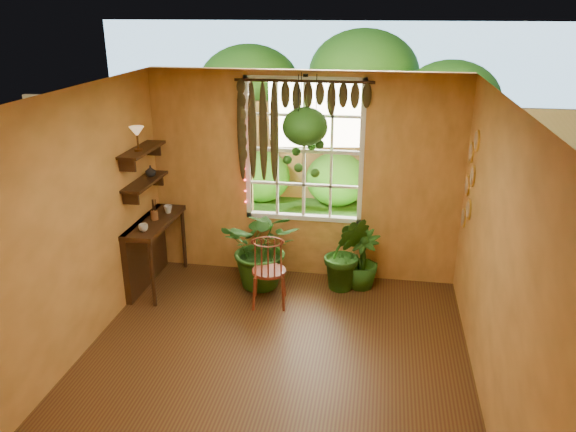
% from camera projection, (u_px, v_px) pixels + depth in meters
% --- Properties ---
extents(floor, '(4.50, 4.50, 0.00)m').
position_uv_depth(floor, '(270.00, 371.00, 5.61)').
color(floor, '#523717').
rests_on(floor, ground).
extents(ceiling, '(4.50, 4.50, 0.00)m').
position_uv_depth(ceiling, '(266.00, 99.00, 4.66)').
color(ceiling, silver).
rests_on(ceiling, wall_back).
extents(wall_back, '(4.00, 0.00, 4.00)m').
position_uv_depth(wall_back, '(304.00, 178.00, 7.21)').
color(wall_back, '#EAA64F').
rests_on(wall_back, floor).
extents(wall_left, '(0.00, 4.50, 4.50)m').
position_uv_depth(wall_left, '(67.00, 234.00, 5.45)').
color(wall_left, '#EAA64F').
rests_on(wall_left, floor).
extents(wall_right, '(0.00, 4.50, 4.50)m').
position_uv_depth(wall_right, '(496.00, 264.00, 4.82)').
color(wall_right, '#EAA64F').
rests_on(wall_right, floor).
extents(window, '(1.52, 0.10, 1.86)m').
position_uv_depth(window, '(304.00, 151.00, 7.12)').
color(window, white).
rests_on(window, wall_back).
extents(valance_vine, '(1.70, 0.12, 1.10)m').
position_uv_depth(valance_vine, '(296.00, 107.00, 6.81)').
color(valance_vine, '#37200F').
rests_on(valance_vine, window).
extents(string_lights, '(0.03, 0.03, 1.54)m').
position_uv_depth(string_lights, '(244.00, 146.00, 7.13)').
color(string_lights, '#FF2633').
rests_on(string_lights, window).
extents(wall_plates, '(0.04, 0.32, 1.10)m').
position_uv_depth(wall_plates, '(469.00, 181.00, 6.40)').
color(wall_plates, '#F7EDCA').
rests_on(wall_plates, wall_right).
extents(counter_ledge, '(0.40, 1.20, 0.90)m').
position_uv_depth(counter_ledge, '(149.00, 245.00, 7.19)').
color(counter_ledge, '#37200F').
rests_on(counter_ledge, floor).
extents(shelf_lower, '(0.25, 0.90, 0.04)m').
position_uv_depth(shelf_lower, '(145.00, 182.00, 6.89)').
color(shelf_lower, '#37200F').
rests_on(shelf_lower, wall_left).
extents(shelf_upper, '(0.25, 0.90, 0.04)m').
position_uv_depth(shelf_upper, '(142.00, 150.00, 6.75)').
color(shelf_upper, '#37200F').
rests_on(shelf_upper, wall_left).
extents(backyard, '(14.00, 10.00, 12.00)m').
position_uv_depth(backyard, '(347.00, 117.00, 11.46)').
color(backyard, '#1D5618').
rests_on(backyard, ground).
extents(windsor_chair, '(0.47, 0.49, 1.11)m').
position_uv_depth(windsor_chair, '(269.00, 281.00, 6.76)').
color(windsor_chair, maroon).
rests_on(windsor_chair, floor).
extents(potted_plant_left, '(1.00, 0.87, 1.10)m').
position_uv_depth(potted_plant_left, '(263.00, 247.00, 7.14)').
color(potted_plant_left, '#144B15').
rests_on(potted_plant_left, floor).
extents(potted_plant_mid, '(0.60, 0.50, 1.00)m').
position_uv_depth(potted_plant_mid, '(346.00, 253.00, 7.07)').
color(potted_plant_mid, '#144B15').
rests_on(potted_plant_mid, floor).
extents(potted_plant_right, '(0.54, 0.54, 0.77)m').
position_uv_depth(potted_plant_right, '(362.00, 259.00, 7.17)').
color(potted_plant_right, '#144B15').
rests_on(potted_plant_right, floor).
extents(hanging_basket, '(0.54, 0.54, 1.21)m').
position_uv_depth(hanging_basket, '(305.00, 133.00, 6.64)').
color(hanging_basket, black).
rests_on(hanging_basket, ceiling).
extents(cup_a, '(0.15, 0.15, 0.09)m').
position_uv_depth(cup_a, '(143.00, 228.00, 6.69)').
color(cup_a, silver).
rests_on(cup_a, counter_ledge).
extents(cup_b, '(0.13, 0.13, 0.10)m').
position_uv_depth(cup_b, '(168.00, 209.00, 7.28)').
color(cup_b, beige).
rests_on(cup_b, counter_ledge).
extents(brush_jar, '(0.09, 0.09, 0.34)m').
position_uv_depth(brush_jar, '(154.00, 210.00, 7.02)').
color(brush_jar, brown).
rests_on(brush_jar, counter_ledge).
extents(shelf_vase, '(0.15, 0.15, 0.14)m').
position_uv_depth(shelf_vase, '(150.00, 171.00, 7.02)').
color(shelf_vase, '#B2AD99').
rests_on(shelf_vase, shelf_lower).
extents(tiffany_lamp, '(0.17, 0.17, 0.29)m').
position_uv_depth(tiffany_lamp, '(137.00, 133.00, 6.54)').
color(tiffany_lamp, brown).
rests_on(tiffany_lamp, shelf_upper).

